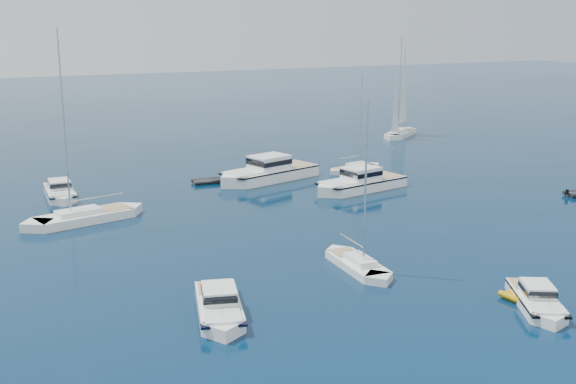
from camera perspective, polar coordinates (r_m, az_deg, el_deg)
name	(u,v)px	position (r m, az deg, el deg)	size (l,w,h in m)	color
ground	(573,303)	(46.85, 21.90, -8.29)	(400.00, 400.00, 0.00)	#07264A
motor_cruiser_near	(537,308)	(45.41, 19.34, -8.77)	(2.21, 7.24, 1.90)	white
motor_cruiser_left	(220,315)	(42.11, -5.52, -9.81)	(2.52, 8.24, 2.16)	white
motor_cruiser_centre	(359,190)	(72.10, 5.73, 0.16)	(3.48, 11.36, 2.98)	white
motor_cruiser_distant	(267,180)	(76.23, -1.67, 0.96)	(3.97, 12.98, 3.41)	white
motor_cruiser_horizon	(61,197)	(72.19, -17.79, -0.42)	(2.56, 8.36, 2.19)	white
sailboat_fore	(357,268)	(49.59, 5.60, -6.12)	(2.16, 8.31, 12.21)	white
sailboat_mid_l	(84,222)	(63.00, -16.03, -2.29)	(2.97, 11.43, 16.80)	white
sailboat_centre	(355,171)	(81.23, 5.39, 1.70)	(2.01, 7.74, 11.38)	silver
sailboat_sails_far	(400,136)	(106.91, 9.00, 4.47)	(2.68, 10.32, 15.17)	white
tender_yellow	(528,304)	(45.84, 18.71, -8.50)	(1.94, 3.52, 0.95)	#C7950B
tender_grey_far	(207,183)	(75.23, -6.51, 0.71)	(1.82, 3.25, 0.95)	black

